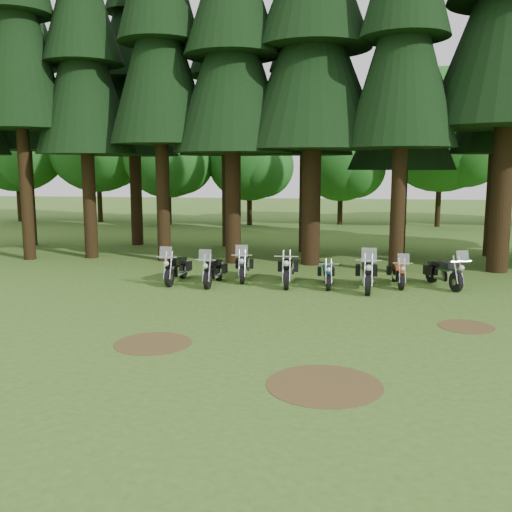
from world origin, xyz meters
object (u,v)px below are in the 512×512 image
at_px(motorcycle_7, 444,273).
at_px(motorcycle_1, 213,271).
at_px(motorcycle_3, 287,270).
at_px(motorcycle_0, 176,269).
at_px(motorcycle_2, 244,267).
at_px(motorcycle_4, 327,275).
at_px(motorcycle_5, 367,274).
at_px(motorcycle_6, 398,274).

bearing_deg(motorcycle_7, motorcycle_1, 164.45).
bearing_deg(motorcycle_3, motorcycle_1, -173.63).
bearing_deg(motorcycle_0, motorcycle_1, -5.86).
bearing_deg(motorcycle_1, motorcycle_7, 7.36).
distance_m(motorcycle_2, motorcycle_3, 1.76).
xyz_separation_m(motorcycle_1, motorcycle_4, (3.91, 0.27, -0.06)).
bearing_deg(motorcycle_7, motorcycle_0, 162.47).
relative_size(motorcycle_4, motorcycle_5, 0.78).
bearing_deg(motorcycle_5, motorcycle_3, 170.09).
height_order(motorcycle_1, motorcycle_2, motorcycle_2).
bearing_deg(motorcycle_3, motorcycle_2, 156.81).
distance_m(motorcycle_3, motorcycle_6, 3.80).
height_order(motorcycle_0, motorcycle_5, motorcycle_5).
bearing_deg(motorcycle_2, motorcycle_5, -20.44).
height_order(motorcycle_5, motorcycle_7, motorcycle_5).
distance_m(motorcycle_3, motorcycle_5, 2.74).
xyz_separation_m(motorcycle_3, motorcycle_4, (1.37, -0.14, -0.10)).
relative_size(motorcycle_3, motorcycle_4, 1.25).
relative_size(motorcycle_2, motorcycle_3, 0.93).
xyz_separation_m(motorcycle_0, motorcycle_6, (7.70, 0.52, -0.05)).
height_order(motorcycle_3, motorcycle_7, motorcycle_7).
distance_m(motorcycle_2, motorcycle_7, 6.96).
bearing_deg(motorcycle_5, motorcycle_6, 37.39).
height_order(motorcycle_0, motorcycle_3, motorcycle_0).
bearing_deg(motorcycle_1, motorcycle_3, 11.44).
xyz_separation_m(motorcycle_0, motorcycle_4, (5.29, 0.08, -0.07)).
xyz_separation_m(motorcycle_5, motorcycle_6, (1.09, 0.81, -0.10)).
bearing_deg(motorcycle_5, motorcycle_2, 166.34).
bearing_deg(motorcycle_3, motorcycle_5, -13.58).
bearing_deg(motorcycle_7, motorcycle_5, 176.45).
distance_m(motorcycle_1, motorcycle_5, 5.24).
distance_m(motorcycle_1, motorcycle_2, 1.36).
height_order(motorcycle_5, motorcycle_6, motorcycle_5).
relative_size(motorcycle_4, motorcycle_6, 0.97).
bearing_deg(motorcycle_4, motorcycle_0, 175.99).
distance_m(motorcycle_4, motorcycle_5, 1.38).
distance_m(motorcycle_3, motorcycle_7, 5.31).
height_order(motorcycle_0, motorcycle_2, motorcycle_0).
xyz_separation_m(motorcycle_0, motorcycle_7, (9.22, 0.51, -0.00)).
bearing_deg(motorcycle_5, motorcycle_1, 179.76).
relative_size(motorcycle_3, motorcycle_6, 1.21).
distance_m(motorcycle_1, motorcycle_7, 7.87).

